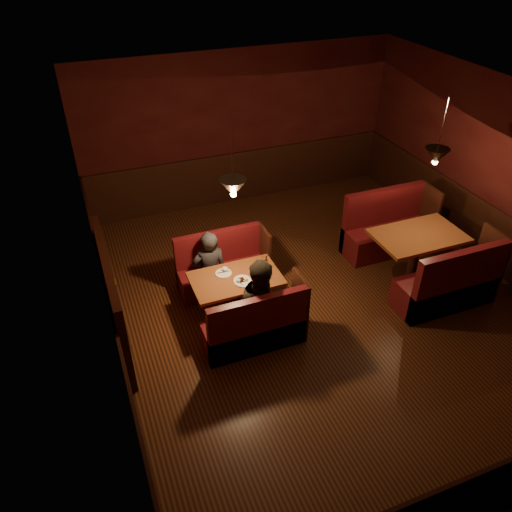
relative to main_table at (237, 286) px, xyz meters
name	(u,v)px	position (x,y,z in m)	size (l,w,h in m)	color
room	(307,245)	(0.98, -0.16, 0.54)	(6.02, 7.02, 2.92)	black
main_table	(237,286)	(0.00, 0.00, 0.00)	(1.24, 0.75, 0.87)	brown
main_bench_far	(223,270)	(0.01, 0.70, -0.22)	(1.37, 0.49, 0.93)	#540F1A
main_bench_near	(256,329)	(0.01, -0.70, -0.22)	(1.37, 0.49, 0.93)	#540F1A
second_table	(416,245)	(2.90, -0.13, 0.06)	(1.37, 0.87, 0.77)	brown
second_bench_far	(386,231)	(2.94, 0.69, -0.17)	(1.51, 0.57, 1.08)	#540F1A
second_bench_near	(450,287)	(2.94, -0.95, -0.17)	(1.51, 0.57, 1.08)	#540F1A
diner_a	(209,254)	(-0.21, 0.61, 0.21)	(0.52, 0.34, 1.44)	#28282B
diner_b	(264,291)	(0.17, -0.57, 0.28)	(0.77, 0.60, 1.59)	black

